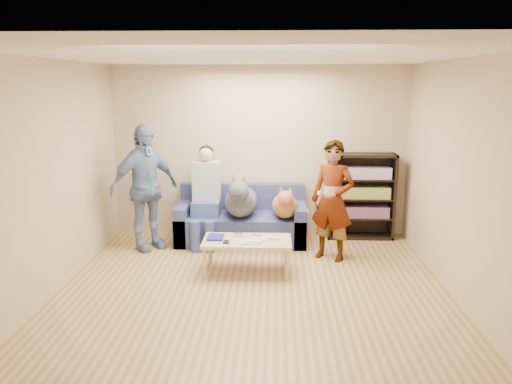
{
  "coord_description": "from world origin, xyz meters",
  "views": [
    {
      "loc": [
        0.24,
        -5.11,
        2.35
      ],
      "look_at": [
        0.0,
        1.2,
        0.95
      ],
      "focal_mm": 35.0,
      "sensor_mm": 36.0,
      "label": 1
    }
  ],
  "objects_px": {
    "sofa": "(242,222)",
    "person_seated": "(206,192)",
    "camera_silver": "(238,235)",
    "bookshelf": "(361,194)",
    "notebook_blue": "(216,237)",
    "dog_tan": "(285,205)",
    "person_standing_left": "(145,188)",
    "person_standing_right": "(332,201)",
    "coffee_table": "(247,243)",
    "dog_gray": "(241,200)"
  },
  "relations": [
    {
      "from": "camera_silver",
      "to": "sofa",
      "type": "height_order",
      "value": "sofa"
    },
    {
      "from": "dog_tan",
      "to": "person_standing_left",
      "type": "bearing_deg",
      "value": -174.81
    },
    {
      "from": "person_standing_left",
      "to": "person_seated",
      "type": "xyz_separation_m",
      "value": [
        0.82,
        0.28,
        -0.12
      ]
    },
    {
      "from": "notebook_blue",
      "to": "bookshelf",
      "type": "bearing_deg",
      "value": 35.3
    },
    {
      "from": "person_seated",
      "to": "coffee_table",
      "type": "height_order",
      "value": "person_seated"
    },
    {
      "from": "dog_tan",
      "to": "bookshelf",
      "type": "relative_size",
      "value": 0.88
    },
    {
      "from": "person_standing_left",
      "to": "bookshelf",
      "type": "bearing_deg",
      "value": -33.65
    },
    {
      "from": "notebook_blue",
      "to": "dog_tan",
      "type": "bearing_deg",
      "value": 47.95
    },
    {
      "from": "person_standing_right",
      "to": "notebook_blue",
      "type": "relative_size",
      "value": 6.2
    },
    {
      "from": "person_standing_left",
      "to": "camera_silver",
      "type": "xyz_separation_m",
      "value": [
        1.37,
        -0.74,
        -0.45
      ]
    },
    {
      "from": "notebook_blue",
      "to": "dog_gray",
      "type": "height_order",
      "value": "dog_gray"
    },
    {
      "from": "notebook_blue",
      "to": "dog_gray",
      "type": "xyz_separation_m",
      "value": [
        0.25,
        1.04,
        0.24
      ]
    },
    {
      "from": "person_standing_right",
      "to": "dog_tan",
      "type": "xyz_separation_m",
      "value": [
        -0.62,
        0.51,
        -0.19
      ]
    },
    {
      "from": "dog_tan",
      "to": "bookshelf",
      "type": "xyz_separation_m",
      "value": [
        1.16,
        0.46,
        0.06
      ]
    },
    {
      "from": "sofa",
      "to": "coffee_table",
      "type": "height_order",
      "value": "sofa"
    },
    {
      "from": "coffee_table",
      "to": "bookshelf",
      "type": "xyz_separation_m",
      "value": [
        1.65,
        1.5,
        0.31
      ]
    },
    {
      "from": "person_standing_left",
      "to": "sofa",
      "type": "bearing_deg",
      "value": -28.23
    },
    {
      "from": "person_standing_right",
      "to": "dog_tan",
      "type": "height_order",
      "value": "person_standing_right"
    },
    {
      "from": "camera_silver",
      "to": "person_seated",
      "type": "relative_size",
      "value": 0.07
    },
    {
      "from": "sofa",
      "to": "person_standing_right",
      "type": "bearing_deg",
      "value": -30.41
    },
    {
      "from": "dog_tan",
      "to": "sofa",
      "type": "bearing_deg",
      "value": 160.38
    },
    {
      "from": "sofa",
      "to": "bookshelf",
      "type": "distance_m",
      "value": 1.86
    },
    {
      "from": "camera_silver",
      "to": "dog_gray",
      "type": "distance_m",
      "value": 0.99
    },
    {
      "from": "person_seated",
      "to": "dog_gray",
      "type": "height_order",
      "value": "person_seated"
    },
    {
      "from": "person_seated",
      "to": "dog_tan",
      "type": "height_order",
      "value": "person_seated"
    },
    {
      "from": "dog_gray",
      "to": "bookshelf",
      "type": "height_order",
      "value": "bookshelf"
    },
    {
      "from": "dog_gray",
      "to": "sofa",
      "type": "bearing_deg",
      "value": 90.03
    },
    {
      "from": "coffee_table",
      "to": "person_seated",
      "type": "bearing_deg",
      "value": 120.36
    },
    {
      "from": "sofa",
      "to": "dog_tan",
      "type": "height_order",
      "value": "dog_tan"
    },
    {
      "from": "person_standing_right",
      "to": "dog_tan",
      "type": "distance_m",
      "value": 0.82
    },
    {
      "from": "person_standing_right",
      "to": "sofa",
      "type": "xyz_separation_m",
      "value": [
        -1.26,
        0.74,
        -0.52
      ]
    },
    {
      "from": "notebook_blue",
      "to": "bookshelf",
      "type": "distance_m",
      "value": 2.52
    },
    {
      "from": "person_standing_right",
      "to": "person_standing_left",
      "type": "bearing_deg",
      "value": -157.93
    },
    {
      "from": "person_standing_right",
      "to": "coffee_table",
      "type": "relative_size",
      "value": 1.46
    },
    {
      "from": "notebook_blue",
      "to": "camera_silver",
      "type": "relative_size",
      "value": 2.36
    },
    {
      "from": "person_standing_left",
      "to": "bookshelf",
      "type": "distance_m",
      "value": 3.21
    },
    {
      "from": "dog_tan",
      "to": "bookshelf",
      "type": "height_order",
      "value": "bookshelf"
    },
    {
      "from": "person_standing_right",
      "to": "notebook_blue",
      "type": "xyz_separation_m",
      "value": [
        -1.51,
        -0.48,
        -0.37
      ]
    },
    {
      "from": "notebook_blue",
      "to": "sofa",
      "type": "distance_m",
      "value": 1.25
    },
    {
      "from": "person_standing_left",
      "to": "dog_tan",
      "type": "xyz_separation_m",
      "value": [
        1.98,
        0.18,
        -0.27
      ]
    },
    {
      "from": "dog_gray",
      "to": "person_seated",
      "type": "bearing_deg",
      "value": 174.08
    },
    {
      "from": "camera_silver",
      "to": "bookshelf",
      "type": "xyz_separation_m",
      "value": [
        1.77,
        1.38,
        0.23
      ]
    },
    {
      "from": "person_standing_right",
      "to": "dog_tan",
      "type": "bearing_deg",
      "value": 169.72
    },
    {
      "from": "person_standing_left",
      "to": "camera_silver",
      "type": "distance_m",
      "value": 1.62
    },
    {
      "from": "coffee_table",
      "to": "bookshelf",
      "type": "height_order",
      "value": "bookshelf"
    },
    {
      "from": "sofa",
      "to": "dog_gray",
      "type": "height_order",
      "value": "dog_gray"
    },
    {
      "from": "person_standing_left",
      "to": "dog_gray",
      "type": "relative_size",
      "value": 1.39
    },
    {
      "from": "camera_silver",
      "to": "coffee_table",
      "type": "distance_m",
      "value": 0.18
    },
    {
      "from": "camera_silver",
      "to": "dog_gray",
      "type": "xyz_separation_m",
      "value": [
        -0.03,
        0.97,
        0.23
      ]
    },
    {
      "from": "sofa",
      "to": "person_seated",
      "type": "relative_size",
      "value": 1.29
    }
  ]
}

